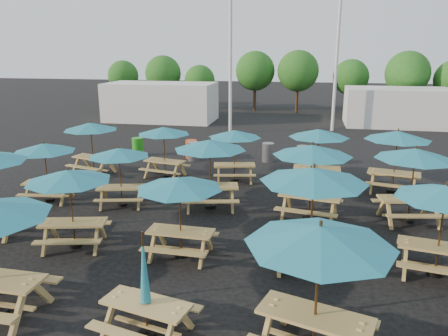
% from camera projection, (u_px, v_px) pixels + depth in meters
% --- Properties ---
extents(ground, '(120.00, 120.00, 0.00)m').
position_uv_depth(ground, '(216.00, 211.00, 14.57)').
color(ground, black).
rests_on(ground, ground).
extents(picnic_unit_2, '(2.39, 2.39, 2.12)m').
position_uv_depth(picnic_unit_2, '(44.00, 150.00, 15.08)').
color(picnic_unit_2, tan).
rests_on(picnic_unit_2, ground).
extents(picnic_unit_3, '(2.78, 2.78, 2.26)m').
position_uv_depth(picnic_unit_3, '(91.00, 129.00, 18.45)').
color(picnic_unit_3, tan).
rests_on(picnic_unit_3, ground).
extents(picnic_unit_5, '(2.67, 2.67, 2.21)m').
position_uv_depth(picnic_unit_5, '(69.00, 179.00, 11.45)').
color(picnic_unit_5, tan).
rests_on(picnic_unit_5, ground).
extents(picnic_unit_6, '(2.50, 2.50, 2.06)m').
position_uv_depth(picnic_unit_6, '(119.00, 155.00, 14.64)').
color(picnic_unit_6, tan).
rests_on(picnic_unit_6, ground).
extents(picnic_unit_7, '(2.58, 2.58, 2.16)m').
position_uv_depth(picnic_unit_7, '(164.00, 133.00, 17.99)').
color(picnic_unit_7, tan).
rests_on(picnic_unit_7, ground).
extents(picnic_unit_8, '(1.96, 1.80, 2.13)m').
position_uv_depth(picnic_unit_8, '(145.00, 295.00, 8.02)').
color(picnic_unit_8, tan).
rests_on(picnic_unit_8, ground).
extents(picnic_unit_9, '(2.26, 2.26, 2.18)m').
position_uv_depth(picnic_unit_9, '(179.00, 187.00, 10.91)').
color(picnic_unit_9, tan).
rests_on(picnic_unit_9, ground).
extents(picnic_unit_10, '(2.88, 2.88, 2.39)m').
position_uv_depth(picnic_unit_10, '(210.00, 148.00, 14.35)').
color(picnic_unit_10, tan).
rests_on(picnic_unit_10, ground).
extents(picnic_unit_11, '(2.52, 2.52, 2.13)m').
position_uv_depth(picnic_unit_11, '(235.00, 136.00, 17.44)').
color(picnic_unit_11, tan).
rests_on(picnic_unit_11, ground).
extents(picnic_unit_12, '(3.15, 3.15, 2.50)m').
position_uv_depth(picnic_unit_12, '(320.00, 242.00, 7.14)').
color(picnic_unit_12, tan).
rests_on(picnic_unit_12, ground).
extents(picnic_unit_13, '(2.87, 2.87, 2.57)m').
position_uv_depth(picnic_unit_13, '(314.00, 180.00, 10.35)').
color(picnic_unit_13, tan).
rests_on(picnic_unit_13, ground).
extents(picnic_unit_14, '(2.85, 2.85, 2.44)m').
position_uv_depth(picnic_unit_14, '(312.00, 154.00, 13.37)').
color(picnic_unit_14, tan).
rests_on(picnic_unit_14, ground).
extents(picnic_unit_15, '(2.34, 2.34, 2.30)m').
position_uv_depth(picnic_unit_15, '(319.00, 136.00, 16.74)').
color(picnic_unit_15, tan).
rests_on(picnic_unit_15, ground).
extents(picnic_unit_17, '(2.68, 2.68, 2.28)m').
position_uv_depth(picnic_unit_17, '(445.00, 196.00, 9.95)').
color(picnic_unit_17, tan).
rests_on(picnic_unit_17, ground).
extents(picnic_unit_18, '(2.80, 2.80, 2.39)m').
position_uv_depth(picnic_unit_18, '(415.00, 157.00, 13.12)').
color(picnic_unit_18, tan).
rests_on(picnic_unit_18, ground).
extents(picnic_unit_19, '(2.86, 2.86, 2.38)m').
position_uv_depth(picnic_unit_19, '(398.00, 138.00, 15.95)').
color(picnic_unit_19, tan).
rests_on(picnic_unit_19, ground).
extents(waste_bin_0, '(0.57, 0.57, 0.91)m').
position_uv_depth(waste_bin_0, '(138.00, 147.00, 22.08)').
color(waste_bin_0, '#22931A').
rests_on(waste_bin_0, ground).
extents(waste_bin_1, '(0.57, 0.57, 0.91)m').
position_uv_depth(waste_bin_1, '(191.00, 149.00, 21.55)').
color(waste_bin_1, red).
rests_on(waste_bin_1, ground).
extents(waste_bin_2, '(0.57, 0.57, 0.91)m').
position_uv_depth(waste_bin_2, '(193.00, 151.00, 21.08)').
color(waste_bin_2, gray).
rests_on(waste_bin_2, ground).
extents(waste_bin_3, '(0.57, 0.57, 0.91)m').
position_uv_depth(waste_bin_3, '(268.00, 152.00, 20.86)').
color(waste_bin_3, gray).
rests_on(waste_bin_3, ground).
extents(waste_bin_4, '(0.57, 0.57, 0.91)m').
position_uv_depth(waste_bin_4, '(303.00, 155.00, 20.27)').
color(waste_bin_4, gray).
rests_on(waste_bin_4, ground).
extents(mast_0, '(0.20, 0.20, 12.00)m').
position_uv_depth(mast_0, '(231.00, 36.00, 26.61)').
color(mast_0, silver).
rests_on(mast_0, ground).
extents(mast_1, '(0.20, 0.20, 12.00)m').
position_uv_depth(mast_1, '(338.00, 36.00, 27.31)').
color(mast_1, silver).
rests_on(mast_1, ground).
extents(event_tent_0, '(8.00, 4.00, 2.80)m').
position_uv_depth(event_tent_0, '(161.00, 102.00, 32.70)').
color(event_tent_0, silver).
rests_on(event_tent_0, ground).
extents(event_tent_1, '(7.00, 4.00, 2.60)m').
position_uv_depth(event_tent_1, '(397.00, 107.00, 30.58)').
color(event_tent_1, silver).
rests_on(event_tent_1, ground).
extents(tree_0, '(2.80, 2.80, 4.24)m').
position_uv_depth(tree_0, '(123.00, 76.00, 40.30)').
color(tree_0, '#382314').
rests_on(tree_0, ground).
extents(tree_1, '(3.11, 3.11, 4.72)m').
position_uv_depth(tree_1, '(163.00, 74.00, 38.15)').
color(tree_1, '#382314').
rests_on(tree_1, ground).
extents(tree_2, '(2.59, 2.59, 3.93)m').
position_uv_depth(tree_2, '(200.00, 80.00, 37.44)').
color(tree_2, '#382314').
rests_on(tree_2, ground).
extents(tree_3, '(3.36, 3.36, 5.09)m').
position_uv_depth(tree_3, '(255.00, 71.00, 37.39)').
color(tree_3, '#382314').
rests_on(tree_3, ground).
extents(tree_4, '(3.41, 3.41, 5.17)m').
position_uv_depth(tree_4, '(298.00, 71.00, 36.28)').
color(tree_4, '#382314').
rests_on(tree_4, ground).
extents(tree_5, '(2.94, 2.94, 4.45)m').
position_uv_depth(tree_5, '(351.00, 77.00, 36.01)').
color(tree_5, '#382314').
rests_on(tree_5, ground).
extents(tree_6, '(3.38, 3.38, 5.13)m').
position_uv_depth(tree_6, '(407.00, 73.00, 33.48)').
color(tree_6, '#382314').
rests_on(tree_6, ground).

